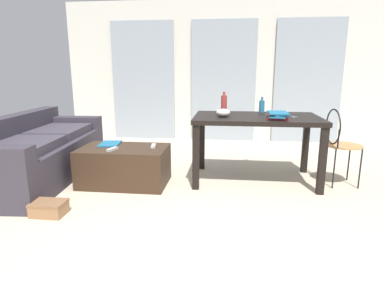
{
  "coord_description": "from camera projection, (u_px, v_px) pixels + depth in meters",
  "views": [
    {
      "loc": [
        0.12,
        -2.2,
        1.26
      ],
      "look_at": [
        -0.31,
        1.45,
        0.42
      ],
      "focal_mm": 29.94,
      "sensor_mm": 36.0,
      "label": 1
    }
  ],
  "objects": [
    {
      "name": "tv_remote_secondary",
      "position": [
        112.0,
        149.0,
        3.44
      ],
      "size": [
        0.09,
        0.16,
        0.03
      ],
      "primitive_type": "cube",
      "rotation": [
        0.0,
        0.0,
        -0.3
      ],
      "color": "#B7B7B2",
      "rests_on": "coffee_table"
    },
    {
      "name": "shoebox",
      "position": [
        49.0,
        208.0,
        2.85
      ],
      "size": [
        0.29,
        0.21,
        0.13
      ],
      "color": "#996B47",
      "rests_on": "ground"
    },
    {
      "name": "bottle_near",
      "position": [
        262.0,
        106.0,
        3.94
      ],
      "size": [
        0.07,
        0.07,
        0.19
      ],
      "color": "teal",
      "rests_on": "craft_table"
    },
    {
      "name": "magazine",
      "position": [
        110.0,
        144.0,
        3.72
      ],
      "size": [
        0.25,
        0.32,
        0.02
      ],
      "primitive_type": "cube",
      "rotation": [
        0.0,
        0.0,
        0.11
      ],
      "color": "#1E668C",
      "rests_on": "coffee_table"
    },
    {
      "name": "scissors",
      "position": [
        292.0,
        116.0,
        3.57
      ],
      "size": [
        0.09,
        0.11,
        0.0
      ],
      "color": "#9EA0A5",
      "rests_on": "craft_table"
    },
    {
      "name": "bowl",
      "position": [
        223.0,
        113.0,
        3.56
      ],
      "size": [
        0.16,
        0.16,
        0.09
      ],
      "primitive_type": "ellipsoid",
      "color": "beige",
      "rests_on": "craft_table"
    },
    {
      "name": "craft_table",
      "position": [
        256.0,
        124.0,
        3.65
      ],
      "size": [
        1.4,
        0.86,
        0.76
      ],
      "color": "black",
      "rests_on": "ground"
    },
    {
      "name": "wall_back",
      "position": [
        223.0,
        72.0,
        5.8
      ],
      "size": [
        5.77,
        0.1,
        2.48
      ],
      "primitive_type": "cube",
      "color": "silver",
      "rests_on": "ground"
    },
    {
      "name": "coffee_table",
      "position": [
        124.0,
        166.0,
        3.62
      ],
      "size": [
        0.96,
        0.59,
        0.42
      ],
      "color": "#382619",
      "rests_on": "ground"
    },
    {
      "name": "couch",
      "position": [
        38.0,
        153.0,
        3.79
      ],
      "size": [
        1.0,
        2.14,
        0.75
      ],
      "color": "#38333D",
      "rests_on": "ground"
    },
    {
      "name": "tv_remote_primary",
      "position": [
        153.0,
        146.0,
        3.6
      ],
      "size": [
        0.07,
        0.17,
        0.02
      ],
      "primitive_type": "cube",
      "rotation": [
        0.0,
        0.0,
        0.15
      ],
      "color": "#B7B7B2",
      "rests_on": "coffee_table"
    },
    {
      "name": "bottle_far",
      "position": [
        224.0,
        104.0,
        3.78
      ],
      "size": [
        0.07,
        0.07,
        0.26
      ],
      "color": "#99332D",
      "rests_on": "craft_table"
    },
    {
      "name": "curtains",
      "position": [
        223.0,
        82.0,
        5.76
      ],
      "size": [
        4.1,
        0.03,
        2.14
      ],
      "color": "#99A3AD",
      "rests_on": "ground"
    },
    {
      "name": "ground_plane",
      "position": [
        217.0,
        178.0,
        3.86
      ],
      "size": [
        9.06,
        9.06,
        0.0
      ],
      "primitive_type": "plane",
      "color": "beige"
    },
    {
      "name": "wire_chair",
      "position": [
        338.0,
        138.0,
        3.53
      ],
      "size": [
        0.4,
        0.41,
        0.86
      ],
      "color": "#B7844C",
      "rests_on": "ground"
    },
    {
      "name": "book_stack",
      "position": [
        278.0,
        115.0,
        3.38
      ],
      "size": [
        0.22,
        0.3,
        0.07
      ],
      "color": "red",
      "rests_on": "craft_table"
    }
  ]
}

